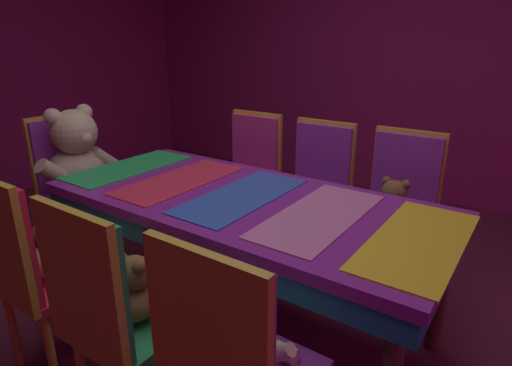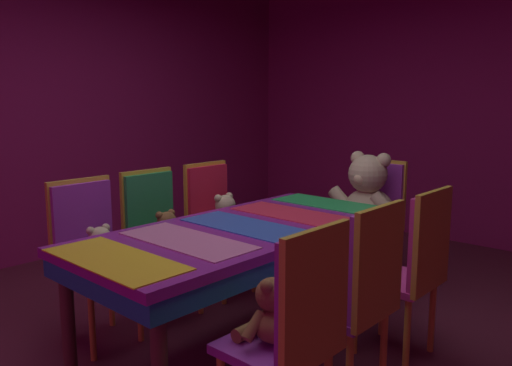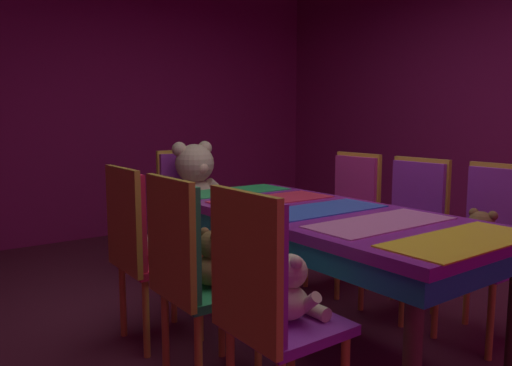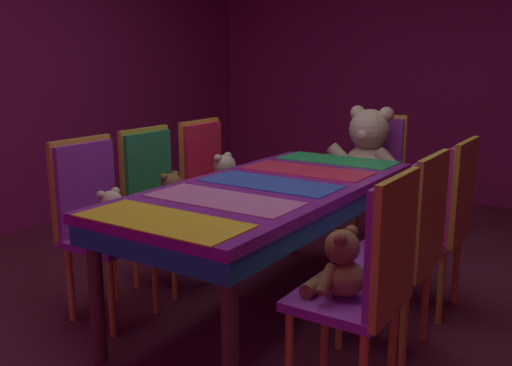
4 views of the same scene
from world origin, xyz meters
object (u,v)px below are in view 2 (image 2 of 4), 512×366
at_px(teddy_left_1, 168,233).
at_px(chair_right_2, 417,258).
at_px(chair_left_0, 88,243).
at_px(teddy_right_0, 271,314).
at_px(chair_left_2, 213,214).
at_px(teddy_left_2, 226,217).
at_px(chair_left_1, 155,227).
at_px(chair_right_0, 299,320).
at_px(throne_chair, 376,208).
at_px(teddy_left_0, 101,251).
at_px(king_teddy_bear, 366,197).
at_px(banquet_table, 244,241).
at_px(chair_right_1, 363,284).

distance_m(teddy_left_1, chair_right_2, 1.60).
relative_size(chair_left_0, teddy_right_0, 3.24).
bearing_deg(teddy_left_1, chair_left_2, 104.76).
bearing_deg(teddy_left_2, chair_right_2, 0.20).
bearing_deg(teddy_left_2, chair_left_1, -104.95).
relative_size(chair_right_0, throne_chair, 1.00).
distance_m(chair_right_0, throne_chair, 2.24).
distance_m(teddy_left_0, teddy_right_0, 1.34).
distance_m(throne_chair, king_teddy_bear, 0.20).
xyz_separation_m(teddy_left_0, chair_right_0, (1.48, -0.01, 0.02)).
bearing_deg(teddy_left_0, banquet_table, 39.16).
relative_size(chair_right_0, chair_right_1, 1.00).
height_order(banquet_table, chair_left_1, chair_left_1).
height_order(chair_left_2, king_teddy_bear, king_teddy_bear).
distance_m(chair_left_2, king_teddy_bear, 1.20).
relative_size(chair_left_1, teddy_left_1, 3.44).
height_order(banquet_table, chair_right_2, chair_right_2).
bearing_deg(throne_chair, chair_left_1, -28.09).
relative_size(teddy_left_2, king_teddy_bear, 0.52).
distance_m(teddy_left_0, chair_right_0, 1.48).
height_order(chair_left_1, teddy_right_0, chair_left_1).
bearing_deg(chair_left_2, king_teddy_bear, 45.60).
height_order(chair_left_1, throne_chair, same).
distance_m(chair_left_0, chair_left_2, 1.06).
height_order(chair_right_1, king_teddy_bear, king_teddy_bear).
bearing_deg(teddy_right_0, chair_left_1, -19.25).
bearing_deg(teddy_left_1, chair_left_0, -101.92).
bearing_deg(teddy_left_1, chair_right_2, 20.02).
xyz_separation_m(teddy_left_0, chair_left_1, (-0.18, 0.52, 0.02)).
xyz_separation_m(teddy_left_0, teddy_right_0, (1.34, -0.01, 0.01)).
height_order(chair_left_0, chair_right_2, same).
distance_m(chair_left_0, teddy_left_1, 0.53).
height_order(teddy_left_0, chair_right_1, chair_right_1).
distance_m(teddy_left_2, chair_right_0, 1.85).
relative_size(chair_right_1, chair_right_2, 1.00).
xyz_separation_m(chair_left_1, chair_left_2, (-0.00, 0.54, 0.00)).
relative_size(chair_right_1, throne_chair, 1.00).
relative_size(teddy_left_0, chair_right_0, 0.29).
bearing_deg(king_teddy_bear, chair_right_0, 23.18).
height_order(teddy_left_1, teddy_right_0, teddy_right_0).
relative_size(banquet_table, teddy_right_0, 6.64).
xyz_separation_m(teddy_left_1, chair_left_2, (-0.14, 0.54, 0.02)).
height_order(teddy_left_1, chair_right_0, chair_right_0).
height_order(chair_left_1, king_teddy_bear, king_teddy_bear).
height_order(chair_right_1, throne_chair, same).
xyz_separation_m(chair_left_2, chair_right_0, (1.66, -1.07, 0.00)).
bearing_deg(chair_right_1, chair_left_2, -18.41).
xyz_separation_m(chair_left_0, teddy_right_0, (1.48, -0.01, -0.01)).
height_order(chair_left_1, teddy_left_1, chair_left_1).
relative_size(teddy_left_0, teddy_right_0, 0.94).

